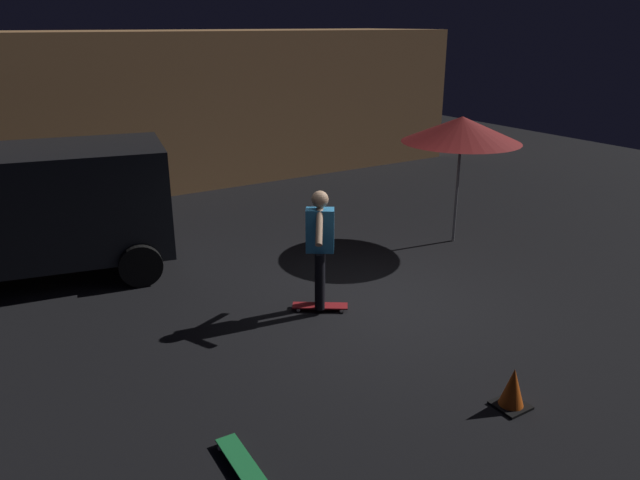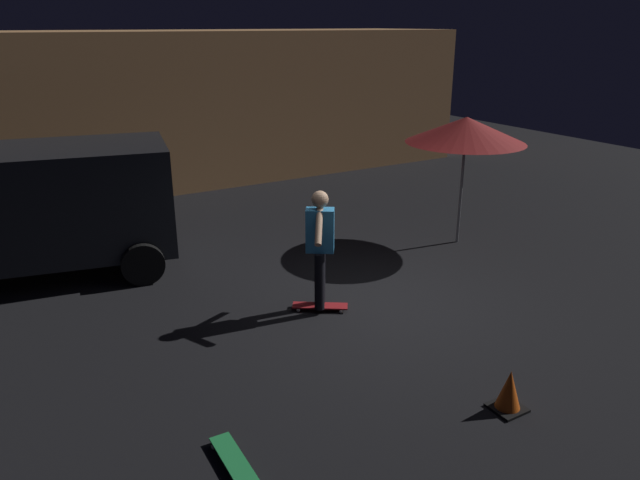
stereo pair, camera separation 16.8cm
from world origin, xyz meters
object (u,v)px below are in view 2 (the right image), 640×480
at_px(patio_umbrella, 466,130).
at_px(traffic_cone, 509,392).
at_px(skateboard_ridden, 320,306).
at_px(parked_van, 17,205).
at_px(skateboard_spare, 234,460).
at_px(skater, 320,241).

height_order(patio_umbrella, traffic_cone, patio_umbrella).
relative_size(skateboard_ridden, traffic_cone, 1.65).
xyz_separation_m(parked_van, skateboard_spare, (1.07, -5.86, -1.11)).
bearing_deg(parked_van, skateboard_spare, -79.65).
distance_m(parked_van, skater, 4.89).
relative_size(parked_van, patio_umbrella, 2.13).
bearing_deg(skateboard_spare, skateboard_ridden, 45.20).
height_order(skateboard_spare, traffic_cone, traffic_cone).
relative_size(patio_umbrella, skater, 1.38).
bearing_deg(skater, skateboard_spare, -134.80).
xyz_separation_m(skateboard_spare, skater, (2.32, 2.34, 0.98)).
height_order(patio_umbrella, skateboard_ridden, patio_umbrella).
distance_m(patio_umbrella, traffic_cone, 5.52).
relative_size(skater, traffic_cone, 3.63).
bearing_deg(skater, patio_umbrella, 17.05).
relative_size(parked_van, skater, 2.93).
xyz_separation_m(skater, traffic_cone, (0.49, -3.02, -0.83)).
bearing_deg(parked_van, skater, -46.14).
height_order(parked_van, patio_umbrella, patio_umbrella).
bearing_deg(traffic_cone, skateboard_spare, 166.32).
relative_size(parked_van, skateboard_ridden, 6.46).
distance_m(skateboard_ridden, skateboard_spare, 3.29).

